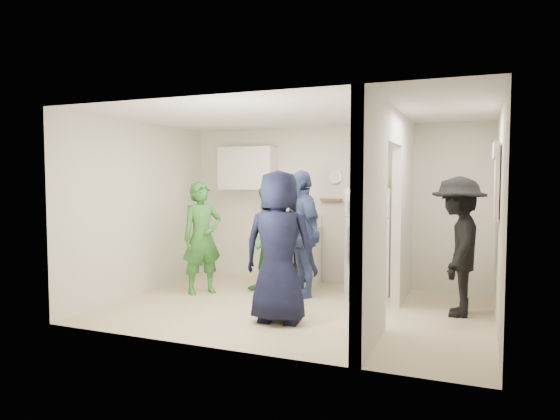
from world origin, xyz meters
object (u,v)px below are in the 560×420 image
Objects in this scene: yellow_cup_stack_top at (385,180)px; person_green_center at (272,239)px; person_navy at (279,247)px; person_nook at (458,246)px; fridge at (371,240)px; blue_bowl at (366,174)px; wicker_basket at (366,183)px; person_green_left at (202,238)px; person_denim at (301,234)px; stove at (293,256)px.

yellow_cup_stack_top is 0.16× the size of person_green_center.
person_nook is (1.92, 1.11, -0.04)m from person_navy.
blue_bowl is at bearing 153.43° from fridge.
wicker_basket is 2.55m from person_green_left.
fridge is 2.49m from person_green_left.
person_nook is at bearing -34.52° from fridge.
fridge is at bearing -26.57° from blue_bowl.
person_nook reaches higher than wicker_basket.
person_green_left is 1.03× the size of person_green_center.
person_denim is (-0.77, -0.69, -0.85)m from blue_bowl.
blue_bowl is 1.86m from person_nook.
wicker_basket is 0.19× the size of person_denim.
person_denim is at bearing -138.03° from wicker_basket.
person_denim is at bearing 0.36° from person_green_center.
person_green_center is 1.51m from person_navy.
blue_bowl reaches higher than person_green_left.
person_green_left reaches higher than fridge.
person_nook is at bearing 42.01° from person_denim.
stove is 0.56× the size of person_green_left.
person_nook is (3.52, 0.16, 0.04)m from person_green_left.
fridge is 0.97× the size of person_green_center.
blue_bowl is 0.96× the size of yellow_cup_stack_top.
yellow_cup_stack_top is 2.79m from person_green_left.
person_denim is at bearing -95.34° from person_nook.
person_navy is (0.20, -1.34, -0.01)m from person_denim.
wicker_basket is at bearing 153.43° from fridge.
yellow_cup_stack_top reaches higher than person_navy.
yellow_cup_stack_top is at bearing 74.38° from person_denim.
blue_bowl is at bearing -123.36° from person_nook.
yellow_cup_stack_top is at bearing -5.09° from stove.
person_green_center is at bearing -94.57° from person_nook.
blue_bowl is 2.59m from person_green_left.
person_denim reaches higher than person_green_center.
blue_bowl is 2.27m from person_navy.
stove is at bearing 167.12° from person_denim.
stove is 0.54× the size of person_nook.
person_green_left is 0.91× the size of person_denim.
wicker_basket is 0.20× the size of person_navy.
person_green_center is (-1.23, -0.68, -0.95)m from blue_bowl.
wicker_basket is 1.63m from person_green_center.
person_green_left is at bearing -155.02° from person_green_center.
person_navy is at bearing -59.26° from person_nook.
wicker_basket is at bearing 89.94° from person_denim.
person_navy is at bearing -108.68° from fridge.
person_navy is (-0.57, -2.03, -0.72)m from wicker_basket.
person_denim is at bearing -138.03° from blue_bowl.
wicker_basket is at bearing -123.36° from person_nook.
person_green_center is (-1.55, -0.53, -0.87)m from yellow_cup_stack_top.
wicker_basket is at bearing 0.00° from blue_bowl.
person_denim is 1.01× the size of person_navy.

